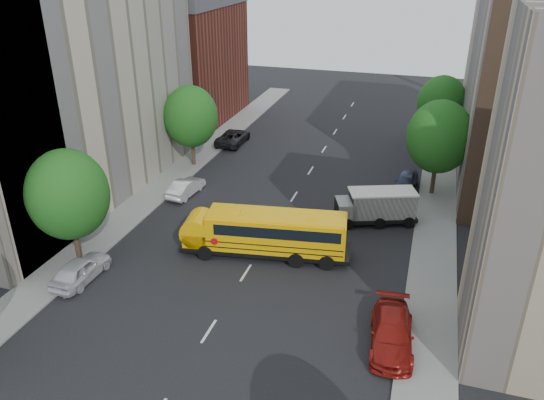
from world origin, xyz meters
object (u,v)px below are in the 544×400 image
at_px(street_tree_4, 439,137).
at_px(parked_car_3, 392,333).
at_px(street_tree_2, 191,117).
at_px(parked_car_5, 417,131).
at_px(safari_truck, 376,206).
at_px(parked_car_2, 233,137).
at_px(street_tree_1, 68,195).
at_px(parked_car_4, 406,182).
at_px(parked_car_0, 81,269).
at_px(school_bus, 264,231).
at_px(street_tree_5, 442,103).
at_px(parked_car_1, 186,187).

xyz_separation_m(street_tree_4, parked_car_3, (-1.40, -20.15, -4.30)).
distance_m(street_tree_2, parked_car_5, 25.05).
relative_size(street_tree_4, safari_truck, 1.25).
xyz_separation_m(safari_truck, parked_car_2, (-16.63, 13.44, -0.64)).
distance_m(street_tree_1, parked_car_4, 27.27).
bearing_deg(parked_car_0, parked_car_2, -88.19).
relative_size(street_tree_2, safari_truck, 1.19).
xyz_separation_m(parked_car_4, parked_car_5, (0.08, 14.40, -0.04)).
height_order(school_bus, safari_truck, school_bus).
height_order(safari_truck, parked_car_5, safari_truck).
xyz_separation_m(school_bus, parked_car_2, (-10.04, 20.32, -1.03)).
bearing_deg(street_tree_1, street_tree_5, 53.75).
distance_m(street_tree_2, safari_truck, 19.51).
bearing_deg(street_tree_1, street_tree_2, 90.00).
distance_m(street_tree_1, safari_truck, 21.63).
bearing_deg(parked_car_2, parked_car_3, 125.19).
bearing_deg(street_tree_2, parked_car_0, -85.95).
relative_size(parked_car_1, parked_car_2, 0.79).
xyz_separation_m(safari_truck, parked_car_5, (1.85, 21.27, -0.70)).
height_order(street_tree_1, safari_truck, street_tree_1).
bearing_deg(street_tree_1, street_tree_4, 39.29).
relative_size(street_tree_5, parked_car_0, 1.66).
height_order(street_tree_1, street_tree_2, street_tree_1).
xyz_separation_m(street_tree_1, safari_truck, (18.03, 11.40, -3.56)).
xyz_separation_m(street_tree_5, parked_car_0, (-20.60, -31.77, -3.93)).
distance_m(street_tree_2, parked_car_0, 20.23).
distance_m(street_tree_2, parked_car_1, 7.84).
height_order(street_tree_5, safari_truck, street_tree_5).
xyz_separation_m(parked_car_1, parked_car_2, (-0.79, 13.14, 0.05)).
bearing_deg(street_tree_4, parked_car_4, 173.04).
height_order(street_tree_5, parked_car_2, street_tree_5).
distance_m(parked_car_0, parked_car_4, 27.20).
bearing_deg(street_tree_5, parked_car_5, 128.40).
height_order(street_tree_1, parked_car_1, street_tree_1).
bearing_deg(street_tree_5, safari_truck, -102.04).
height_order(street_tree_2, parked_car_4, street_tree_2).
xyz_separation_m(street_tree_1, street_tree_4, (22.00, 18.00, 0.12)).
bearing_deg(street_tree_5, parked_car_0, -122.96).
height_order(school_bus, parked_car_4, school_bus).
distance_m(street_tree_5, parked_car_5, 5.27).
relative_size(street_tree_1, street_tree_2, 1.03).
distance_m(street_tree_4, parked_car_2, 22.13).
xyz_separation_m(safari_truck, parked_car_1, (-15.84, 0.30, -0.69)).
bearing_deg(parked_car_1, safari_truck, -176.38).
distance_m(street_tree_4, parked_car_5, 15.46).
distance_m(street_tree_5, parked_car_0, 38.07).
bearing_deg(parked_car_5, school_bus, -106.16).
height_order(street_tree_2, parked_car_5, street_tree_2).
distance_m(street_tree_5, parked_car_4, 12.58).
bearing_deg(parked_car_3, school_bus, 138.47).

